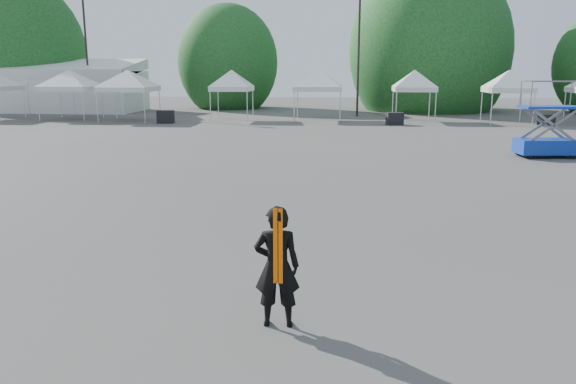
{
  "coord_description": "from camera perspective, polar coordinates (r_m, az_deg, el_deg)",
  "views": [
    {
      "loc": [
        1.65,
        -9.41,
        3.37
      ],
      "look_at": [
        0.81,
        -0.01,
        1.3
      ],
      "focal_mm": 35.0,
      "sensor_mm": 36.0,
      "label": 1
    }
  ],
  "objects": [
    {
      "name": "ground",
      "position": [
        10.13,
        -4.58,
        -7.1
      ],
      "size": [
        120.0,
        120.0,
        0.0
      ],
      "primitive_type": "plane",
      "color": "#474442",
      "rests_on": "ground"
    },
    {
      "name": "marquee",
      "position": [
        50.33,
        -23.28,
        9.8
      ],
      "size": [
        15.0,
        6.25,
        4.23
      ],
      "color": "silver",
      "rests_on": "ground"
    },
    {
      "name": "light_pole_west",
      "position": [
        47.71,
        -19.88,
        14.56
      ],
      "size": [
        0.6,
        0.25,
        10.3
      ],
      "color": "black",
      "rests_on": "ground"
    },
    {
      "name": "light_pole_east",
      "position": [
        41.49,
        7.22,
        15.25
      ],
      "size": [
        0.6,
        0.25,
        9.8
      ],
      "color": "black",
      "rests_on": "ground"
    },
    {
      "name": "tree_far_w",
      "position": [
        54.9,
        -25.78,
        12.4
      ],
      "size": [
        4.8,
        4.8,
        7.3
      ],
      "color": "#382314",
      "rests_on": "ground"
    },
    {
      "name": "tree_mid_w",
      "position": [
        50.35,
        -6.1,
        12.95
      ],
      "size": [
        4.16,
        4.16,
        6.33
      ],
      "color": "#382314",
      "rests_on": "ground"
    },
    {
      "name": "tree_mid_e",
      "position": [
        48.99,
        14.15,
        13.74
      ],
      "size": [
        5.12,
        5.12,
        7.79
      ],
      "color": "#382314",
      "rests_on": "ground"
    },
    {
      "name": "tent_b",
      "position": [
        41.56,
        -21.35,
        11.12
      ],
      "size": [
        4.64,
        4.64,
        3.88
      ],
      "color": "silver",
      "rests_on": "ground"
    },
    {
      "name": "tent_c",
      "position": [
        38.97,
        -15.97,
        11.46
      ],
      "size": [
        4.67,
        4.67,
        3.88
      ],
      "color": "silver",
      "rests_on": "ground"
    },
    {
      "name": "tent_d",
      "position": [
        38.37,
        -5.76,
        11.85
      ],
      "size": [
        3.74,
        3.74,
        3.88
      ],
      "color": "silver",
      "rests_on": "ground"
    },
    {
      "name": "tent_e",
      "position": [
        38.24,
        3.1,
        11.9
      ],
      "size": [
        4.5,
        4.5,
        3.88
      ],
      "color": "silver",
      "rests_on": "ground"
    },
    {
      "name": "tent_f",
      "position": [
        38.27,
        12.76,
        11.61
      ],
      "size": [
        3.77,
        3.77,
        3.88
      ],
      "color": "silver",
      "rests_on": "ground"
    },
    {
      "name": "tent_g",
      "position": [
        38.44,
        21.56,
        11.07
      ],
      "size": [
        3.83,
        3.83,
        3.88
      ],
      "color": "silver",
      "rests_on": "ground"
    },
    {
      "name": "man",
      "position": [
        7.45,
        -1.14,
        -7.57
      ],
      "size": [
        0.63,
        0.44,
        1.66
      ],
      "rotation": [
        0.0,
        0.0,
        3.21
      ],
      "color": "black",
      "rests_on": "ground"
    },
    {
      "name": "scissor_lift",
      "position": [
        24.05,
        25.01,
        6.72
      ],
      "size": [
        2.38,
        1.37,
        2.94
      ],
      "rotation": [
        0.0,
        0.0,
        0.11
      ],
      "color": "#0C129D",
      "rests_on": "ground"
    },
    {
      "name": "crate_west",
      "position": [
        36.8,
        -12.33,
        7.47
      ],
      "size": [
        1.14,
        0.94,
        0.8
      ],
      "primitive_type": "cube",
      "rotation": [
        0.0,
        0.0,
        0.15
      ],
      "color": "black",
      "rests_on": "ground"
    },
    {
      "name": "crate_mid",
      "position": [
        35.52,
        10.79,
        7.34
      ],
      "size": [
        1.06,
        0.87,
        0.76
      ],
      "primitive_type": "cube",
      "rotation": [
        0.0,
        0.0,
        0.12
      ],
      "color": "black",
      "rests_on": "ground"
    },
    {
      "name": "crate_east",
      "position": [
        38.08,
        24.77,
        6.66
      ],
      "size": [
        0.95,
        0.81,
        0.65
      ],
      "primitive_type": "cube",
      "rotation": [
        0.0,
        0.0,
        0.22
      ],
      "color": "black",
      "rests_on": "ground"
    }
  ]
}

